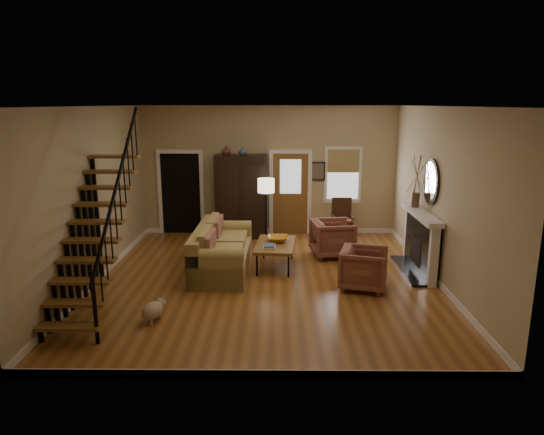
{
  "coord_description": "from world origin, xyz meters",
  "views": [
    {
      "loc": [
        0.18,
        -8.91,
        3.36
      ],
      "look_at": [
        0.1,
        0.4,
        1.15
      ],
      "focal_mm": 32.0,
      "sensor_mm": 36.0,
      "label": 1
    }
  ],
  "objects_px": {
    "armoire": "(241,196)",
    "armchair_right": "(333,238)",
    "armchair_left": "(364,268)",
    "floor_lamp": "(266,214)",
    "side_chair": "(342,219)",
    "coffee_table": "(275,255)",
    "sofa": "(222,249)"
  },
  "relations": [
    {
      "from": "armchair_left",
      "to": "side_chair",
      "type": "xyz_separation_m",
      "value": [
        0.05,
        3.38,
        0.13
      ]
    },
    {
      "from": "floor_lamp",
      "to": "armchair_left",
      "type": "bearing_deg",
      "value": -52.8
    },
    {
      "from": "armchair_right",
      "to": "floor_lamp",
      "type": "height_order",
      "value": "floor_lamp"
    },
    {
      "from": "floor_lamp",
      "to": "side_chair",
      "type": "relative_size",
      "value": 1.65
    },
    {
      "from": "sofa",
      "to": "armchair_left",
      "type": "distance_m",
      "value": 2.88
    },
    {
      "from": "sofa",
      "to": "armchair_right",
      "type": "height_order",
      "value": "sofa"
    },
    {
      "from": "armchair_left",
      "to": "side_chair",
      "type": "bearing_deg",
      "value": 14.71
    },
    {
      "from": "sofa",
      "to": "floor_lamp",
      "type": "distance_m",
      "value": 1.77
    },
    {
      "from": "armchair_right",
      "to": "side_chair",
      "type": "relative_size",
      "value": 0.88
    },
    {
      "from": "armoire",
      "to": "sofa",
      "type": "bearing_deg",
      "value": -94.65
    },
    {
      "from": "coffee_table",
      "to": "armchair_right",
      "type": "height_order",
      "value": "armchair_right"
    },
    {
      "from": "armchair_right",
      "to": "floor_lamp",
      "type": "bearing_deg",
      "value": 63.7
    },
    {
      "from": "armoire",
      "to": "floor_lamp",
      "type": "distance_m",
      "value": 1.32
    },
    {
      "from": "coffee_table",
      "to": "armoire",
      "type": "bearing_deg",
      "value": 109.83
    },
    {
      "from": "coffee_table",
      "to": "side_chair",
      "type": "distance_m",
      "value": 2.78
    },
    {
      "from": "side_chair",
      "to": "coffee_table",
      "type": "bearing_deg",
      "value": -127.39
    },
    {
      "from": "coffee_table",
      "to": "floor_lamp",
      "type": "xyz_separation_m",
      "value": [
        -0.22,
        1.27,
        0.58
      ]
    },
    {
      "from": "coffee_table",
      "to": "side_chair",
      "type": "bearing_deg",
      "value": 52.61
    },
    {
      "from": "armoire",
      "to": "armchair_right",
      "type": "height_order",
      "value": "armoire"
    },
    {
      "from": "armchair_left",
      "to": "armchair_right",
      "type": "height_order",
      "value": "armchair_right"
    },
    {
      "from": "armchair_left",
      "to": "armchair_right",
      "type": "bearing_deg",
      "value": 25.84
    },
    {
      "from": "coffee_table",
      "to": "armchair_left",
      "type": "bearing_deg",
      "value": -35.63
    },
    {
      "from": "armchair_left",
      "to": "armchair_right",
      "type": "distance_m",
      "value": 1.98
    },
    {
      "from": "armchair_right",
      "to": "sofa",
      "type": "bearing_deg",
      "value": 104.84
    },
    {
      "from": "armchair_left",
      "to": "armchair_right",
      "type": "relative_size",
      "value": 0.93
    },
    {
      "from": "armchair_left",
      "to": "side_chair",
      "type": "height_order",
      "value": "side_chair"
    },
    {
      "from": "side_chair",
      "to": "floor_lamp",
      "type": "bearing_deg",
      "value": -153.83
    },
    {
      "from": "floor_lamp",
      "to": "side_chair",
      "type": "bearing_deg",
      "value": 26.17
    },
    {
      "from": "sofa",
      "to": "floor_lamp",
      "type": "xyz_separation_m",
      "value": [
        0.86,
        1.49,
        0.39
      ]
    },
    {
      "from": "armchair_right",
      "to": "side_chair",
      "type": "xyz_separation_m",
      "value": [
        0.4,
        1.43,
        0.1
      ]
    },
    {
      "from": "armoire",
      "to": "floor_lamp",
      "type": "bearing_deg",
      "value": -60.17
    },
    {
      "from": "armchair_right",
      "to": "floor_lamp",
      "type": "relative_size",
      "value": 0.54
    }
  ]
}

